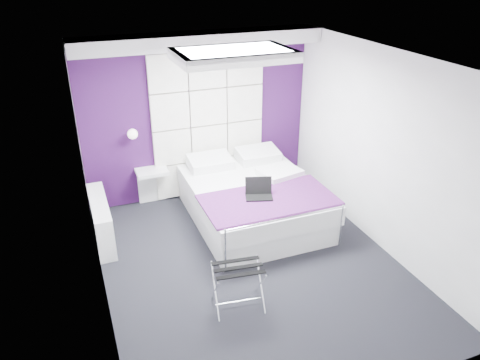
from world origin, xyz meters
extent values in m
plane|color=black|center=(0.00, 0.00, 0.00)|extent=(4.40, 4.40, 0.00)
plane|color=white|center=(0.00, 0.00, 2.60)|extent=(4.40, 4.40, 0.00)
plane|color=silver|center=(0.00, 2.20, 1.30)|extent=(3.60, 0.00, 3.60)
plane|color=silver|center=(-1.80, 0.00, 1.30)|extent=(0.00, 4.40, 4.40)
plane|color=silver|center=(1.80, 0.00, 1.30)|extent=(0.00, 4.40, 4.40)
cube|color=#330E40|center=(0.00, 2.19, 1.30)|extent=(3.58, 0.02, 2.58)
cube|color=white|center=(0.00, 1.95, 2.50)|extent=(3.58, 0.50, 0.20)
sphere|color=white|center=(-1.05, 2.06, 1.22)|extent=(0.15, 0.15, 0.15)
cube|color=white|center=(-1.69, 1.30, 0.30)|extent=(0.22, 1.20, 0.60)
cube|color=white|center=(0.46, 1.04, 0.16)|extent=(1.70, 2.12, 0.32)
cube|color=white|center=(0.46, 1.04, 0.45)|extent=(1.74, 2.16, 0.27)
cube|color=#461650|center=(0.46, 0.51, 0.60)|extent=(1.80, 0.95, 0.03)
cube|color=white|center=(-0.82, 2.02, 0.58)|extent=(0.48, 0.37, 0.05)
cube|color=black|center=(-0.43, -0.66, 0.52)|extent=(0.54, 0.40, 0.01)
cube|color=black|center=(0.35, 0.59, 0.62)|extent=(0.36, 0.25, 0.02)
cube|color=black|center=(0.35, 0.72, 0.75)|extent=(0.36, 0.01, 0.24)
camera|label=1|loc=(-1.91, -4.52, 3.61)|focal=35.00mm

